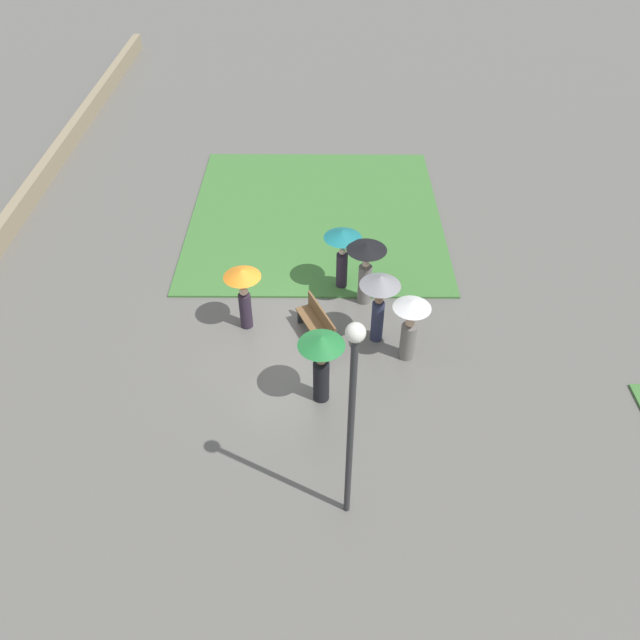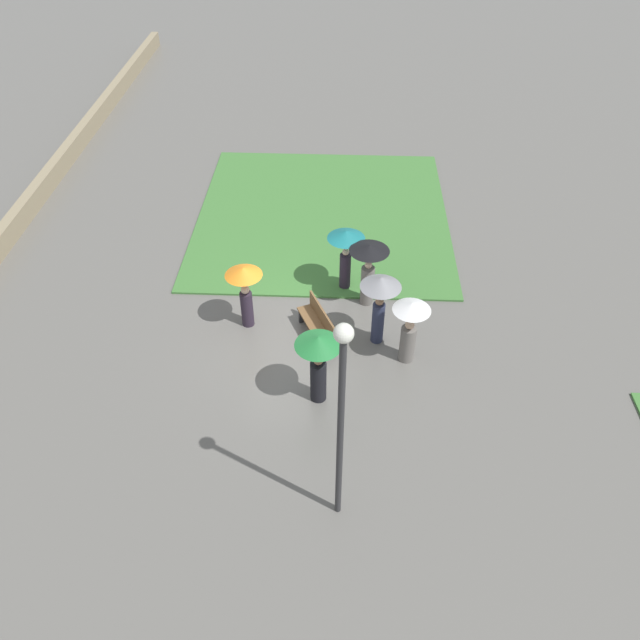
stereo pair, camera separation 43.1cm
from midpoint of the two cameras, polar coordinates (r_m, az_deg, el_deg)
The scene contains 10 objects.
ground_plane at distance 16.29m, azimuth -2.09°, elevation -0.93°, with size 90.00×90.00×0.00m, color #66635E.
lawn_patch_near at distance 20.78m, azimuth 0.85°, elevation 9.58°, with size 8.58×8.11×0.06m.
park_bench at distance 15.78m, azimuth 0.61°, elevation -0.31°, with size 1.64×1.05×0.90m.
lamp_post at distance 10.38m, azimuth 3.15°, elevation -7.89°, with size 0.32×0.32×4.88m.
crowd_person_teal at distance 16.86m, azimuth 3.11°, elevation 6.70°, with size 1.02×1.02×1.89m.
crowd_person_orange at distance 15.73m, azimuth -6.12°, elevation 3.17°, with size 0.94×0.94×1.83m.
crowd_person_grey at distance 15.12m, azimuth 6.33°, elevation 2.31°, with size 1.00×1.00×2.01m.
crowd_person_white at distance 14.92m, azimuth 9.04°, elevation -0.39°, with size 0.91×0.91×1.79m.
crowd_person_green at distance 13.66m, azimuth 0.74°, elevation -3.35°, with size 1.05×1.05×1.93m.
crowd_person_black at distance 16.43m, azimuth 5.21°, elevation 5.09°, with size 1.06×1.06×1.89m.
Camera 2 is at (12.03, 1.34, 10.93)m, focal length 35.00 mm.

